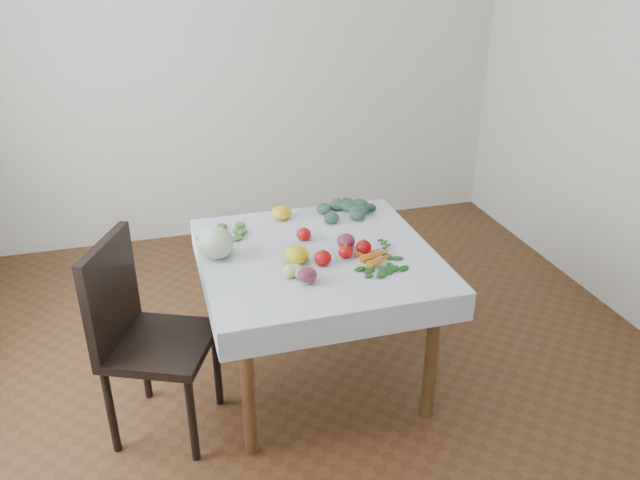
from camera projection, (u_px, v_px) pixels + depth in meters
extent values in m
plane|color=#57361B|center=(317.00, 376.00, 3.39)|extent=(4.00, 4.00, 0.00)
cube|color=silver|center=(243.00, 59.00, 4.52)|extent=(4.00, 0.04, 2.70)
cube|color=brown|center=(317.00, 257.00, 3.07)|extent=(1.00, 1.00, 0.04)
cylinder|color=brown|center=(248.00, 390.00, 2.74)|extent=(0.06, 0.06, 0.71)
cylinder|color=brown|center=(431.00, 356.00, 2.96)|extent=(0.06, 0.06, 0.71)
cylinder|color=brown|center=(221.00, 291.00, 3.50)|extent=(0.06, 0.06, 0.71)
cylinder|color=brown|center=(368.00, 270.00, 3.72)|extent=(0.06, 0.06, 0.71)
cube|color=white|center=(317.00, 253.00, 3.06)|extent=(1.12, 1.12, 0.01)
cube|color=black|center=(161.00, 345.00, 2.84)|extent=(0.59, 0.59, 0.04)
cube|color=black|center=(110.00, 292.00, 2.75)|extent=(0.22, 0.42, 0.49)
cylinder|color=black|center=(111.00, 412.00, 2.80)|extent=(0.04, 0.04, 0.45)
cylinder|color=black|center=(192.00, 420.00, 2.75)|extent=(0.04, 0.04, 0.45)
cylinder|color=black|center=(144.00, 360.00, 3.14)|extent=(0.04, 0.04, 0.45)
cylinder|color=black|center=(217.00, 367.00, 3.09)|extent=(0.04, 0.04, 0.45)
ellipsoid|color=silver|center=(216.00, 243.00, 2.97)|extent=(0.22, 0.22, 0.16)
ellipsoid|color=#B70C0E|center=(304.00, 234.00, 3.16)|extent=(0.10, 0.10, 0.07)
ellipsoid|color=#B70C0E|center=(364.00, 247.00, 3.03)|extent=(0.10, 0.10, 0.07)
ellipsoid|color=#B70C0E|center=(345.00, 251.00, 2.99)|extent=(0.08, 0.08, 0.06)
ellipsoid|color=#B70C0E|center=(323.00, 258.00, 2.92)|extent=(0.09, 0.09, 0.07)
ellipsoid|color=yellow|center=(281.00, 213.00, 3.40)|extent=(0.12, 0.12, 0.08)
ellipsoid|color=yellow|center=(297.00, 255.00, 2.94)|extent=(0.12, 0.12, 0.08)
ellipsoid|color=#5F1B3F|center=(346.00, 241.00, 3.08)|extent=(0.10, 0.10, 0.08)
ellipsoid|color=#5F1B3F|center=(307.00, 275.00, 2.77)|extent=(0.12, 0.12, 0.08)
ellipsoid|color=#AECF77|center=(310.00, 273.00, 2.81)|extent=(0.06, 0.06, 0.05)
ellipsoid|color=#AECF77|center=(302.00, 273.00, 2.81)|extent=(0.06, 0.06, 0.05)
ellipsoid|color=#AECF77|center=(311.00, 276.00, 2.78)|extent=(0.06, 0.06, 0.05)
ellipsoid|color=#AECF77|center=(312.00, 268.00, 2.85)|extent=(0.06, 0.06, 0.05)
ellipsoid|color=#AECF77|center=(292.00, 277.00, 2.78)|extent=(0.06, 0.06, 0.05)
cone|color=orange|center=(373.00, 251.00, 3.04)|extent=(0.18, 0.05, 0.03)
cone|color=orange|center=(375.00, 253.00, 3.02)|extent=(0.18, 0.07, 0.03)
cone|color=orange|center=(377.00, 256.00, 2.99)|extent=(0.18, 0.08, 0.03)
cone|color=orange|center=(379.00, 258.00, 2.97)|extent=(0.17, 0.10, 0.03)
cone|color=orange|center=(381.00, 261.00, 2.94)|extent=(0.17, 0.11, 0.03)
ellipsoid|color=#365847|center=(361.00, 210.00, 3.47)|extent=(0.08, 0.08, 0.05)
ellipsoid|color=#365847|center=(351.00, 211.00, 3.45)|extent=(0.08, 0.08, 0.05)
ellipsoid|color=#365847|center=(364.00, 213.00, 3.43)|extent=(0.08, 0.08, 0.05)
ellipsoid|color=#365847|center=(357.00, 207.00, 3.50)|extent=(0.08, 0.08, 0.05)
ellipsoid|color=#365847|center=(349.00, 214.00, 3.41)|extent=(0.08, 0.08, 0.05)
ellipsoid|color=#365847|center=(373.00, 210.00, 3.47)|extent=(0.08, 0.08, 0.05)
ellipsoid|color=#365847|center=(344.00, 208.00, 3.49)|extent=(0.08, 0.08, 0.05)
ellipsoid|color=#365847|center=(362.00, 217.00, 3.38)|extent=(0.08, 0.08, 0.05)
ellipsoid|color=#365847|center=(368.00, 205.00, 3.53)|extent=(0.08, 0.08, 0.05)
ellipsoid|color=#365847|center=(336.00, 214.00, 3.42)|extent=(0.08, 0.08, 0.05)
ellipsoid|color=#365847|center=(381.00, 214.00, 3.42)|extent=(0.08, 0.08, 0.05)
ellipsoid|color=#365847|center=(348.00, 203.00, 3.56)|extent=(0.08, 0.08, 0.05)
ellipsoid|color=#365847|center=(348.00, 221.00, 3.34)|extent=(0.08, 0.08, 0.05)
ellipsoid|color=#365847|center=(385.00, 205.00, 3.52)|extent=(0.08, 0.08, 0.05)
ellipsoid|color=#194C17|center=(384.00, 266.00, 2.91)|extent=(0.05, 0.03, 0.01)
ellipsoid|color=#194C17|center=(376.00, 267.00, 2.91)|extent=(0.05, 0.03, 0.01)
ellipsoid|color=#194C17|center=(385.00, 269.00, 2.89)|extent=(0.05, 0.03, 0.01)
ellipsoid|color=#194C17|center=(381.00, 264.00, 2.93)|extent=(0.05, 0.03, 0.01)
ellipsoid|color=#194C17|center=(375.00, 270.00, 2.88)|extent=(0.05, 0.03, 0.01)
ellipsoid|color=#194C17|center=(391.00, 267.00, 2.91)|extent=(0.05, 0.03, 0.01)
ellipsoid|color=#194C17|center=(372.00, 264.00, 2.93)|extent=(0.05, 0.03, 0.01)
ellipsoid|color=#194C17|center=(383.00, 272.00, 2.86)|extent=(0.05, 0.03, 0.01)
ellipsoid|color=#194C17|center=(388.00, 263.00, 2.95)|extent=(0.05, 0.03, 0.01)
ellipsoid|color=#194C17|center=(367.00, 269.00, 2.89)|extent=(0.05, 0.03, 0.01)
ellipsoid|color=#194C17|center=(395.00, 270.00, 2.88)|extent=(0.05, 0.03, 0.01)
ellipsoid|color=#194C17|center=(375.00, 261.00, 2.96)|extent=(0.05, 0.03, 0.01)
ellipsoid|color=#194C17|center=(374.00, 274.00, 2.84)|extent=(0.05, 0.03, 0.01)
ellipsoid|color=#194C17|center=(399.00, 264.00, 2.94)|extent=(0.05, 0.03, 0.01)
ellipsoid|color=#194C17|center=(361.00, 265.00, 2.93)|extent=(0.05, 0.03, 0.01)
ellipsoid|color=#194C17|center=(392.00, 275.00, 2.84)|extent=(0.05, 0.03, 0.01)
ellipsoid|color=#194C17|center=(386.00, 258.00, 2.99)|extent=(0.05, 0.03, 0.01)
ellipsoid|color=#4C7C39|center=(225.00, 233.00, 3.22)|extent=(0.05, 0.05, 0.02)
ellipsoid|color=#4C7C39|center=(218.00, 233.00, 3.22)|extent=(0.05, 0.05, 0.02)
ellipsoid|color=#4C7C39|center=(224.00, 236.00, 3.20)|extent=(0.05, 0.05, 0.02)
ellipsoid|color=#4C7C39|center=(225.00, 231.00, 3.25)|extent=(0.05, 0.05, 0.02)
ellipsoid|color=#4C7C39|center=(214.00, 236.00, 3.20)|extent=(0.05, 0.05, 0.02)
ellipsoid|color=#4C7C39|center=(232.00, 234.00, 3.21)|extent=(0.05, 0.05, 0.02)
ellipsoid|color=#4C7C39|center=(217.00, 231.00, 3.25)|extent=(0.05, 0.05, 0.02)
ellipsoid|color=#4C7C39|center=(219.00, 238.00, 3.17)|extent=(0.05, 0.05, 0.02)
ellipsoid|color=#4C7C39|center=(234.00, 230.00, 3.26)|extent=(0.05, 0.05, 0.02)
ellipsoid|color=#4C7C39|center=(206.00, 234.00, 3.21)|extent=(0.05, 0.05, 0.02)
ellipsoid|color=#4C7C39|center=(233.00, 238.00, 3.18)|extent=(0.05, 0.05, 0.02)
ellipsoid|color=#4C7C39|center=(223.00, 227.00, 3.29)|extent=(0.05, 0.05, 0.02)
ellipsoid|color=#4C7C39|center=(207.00, 240.00, 3.15)|extent=(0.05, 0.05, 0.02)
ellipsoid|color=#4C7C39|center=(244.00, 232.00, 3.24)|extent=(0.05, 0.05, 0.02)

